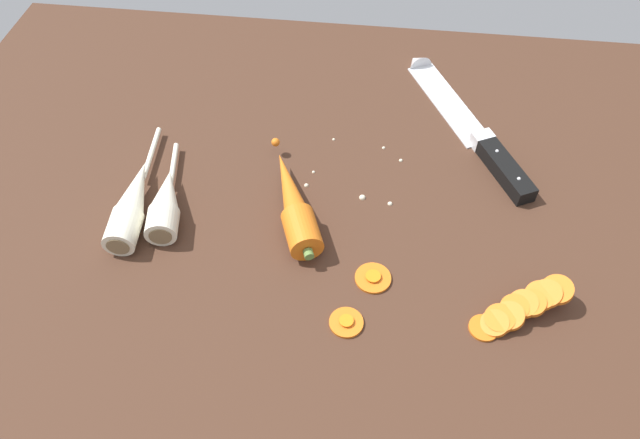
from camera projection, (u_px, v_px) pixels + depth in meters
ground_plane at (322, 225)px, 78.00cm from camera, size 120.00×90.00×4.00cm
chefs_knife at (462, 117)px, 87.84cm from camera, size 18.58×32.53×4.18cm
whole_carrot at (294, 203)px, 75.01cm from camera, size 9.91×19.98×4.20cm
parsnip_front at (132, 202)px, 75.27cm from camera, size 5.05×22.37×4.00cm
parsnip_mid_left at (166, 202)px, 75.26cm from camera, size 5.78×17.46×4.00cm
carrot_slice_stack at (521, 307)px, 65.88cm from camera, size 11.55×8.06×4.16cm
carrot_slice_stray_near at (346, 322)px, 65.99cm from camera, size 3.91×3.91×0.70cm
carrot_slice_stray_mid at (373, 277)px, 69.82cm from camera, size 4.36×4.36×0.70cm
mince_crumbs at (342, 187)px, 79.18cm from camera, size 14.49×12.57×0.86cm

